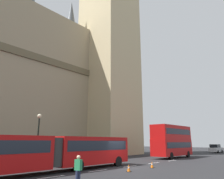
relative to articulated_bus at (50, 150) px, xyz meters
name	(u,v)px	position (x,y,z in m)	size (l,w,h in m)	color
ground_plane	(123,167)	(6.97, -1.99, -1.75)	(160.00, 160.00, 0.00)	#262628
lane_centre_marking	(98,171)	(3.58, -1.99, -1.74)	(29.80, 0.16, 0.01)	silver
articulated_bus	(50,150)	(0.00, 0.00, 0.00)	(17.56, 2.54, 2.90)	#B20F0F
double_decker_bus	(172,140)	(21.73, 0.00, 0.96)	(9.01, 2.54, 4.90)	#B20F0F
sedan_lead	(216,149)	(42.93, 0.14, -0.83)	(4.40, 1.86, 1.85)	#B7B7BC
traffic_cone_west	(129,168)	(4.87, -4.38, -1.46)	(0.36, 0.36, 0.58)	black
traffic_cone_middle	(152,165)	(8.51, -4.40, -1.46)	(0.36, 0.36, 0.58)	black
street_lamp	(38,136)	(1.32, 4.51, 1.31)	(0.44, 0.44, 5.27)	black
pedestrian_near_cones	(78,169)	(-1.88, -5.93, -0.83)	(0.35, 0.44, 1.69)	#262D4C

